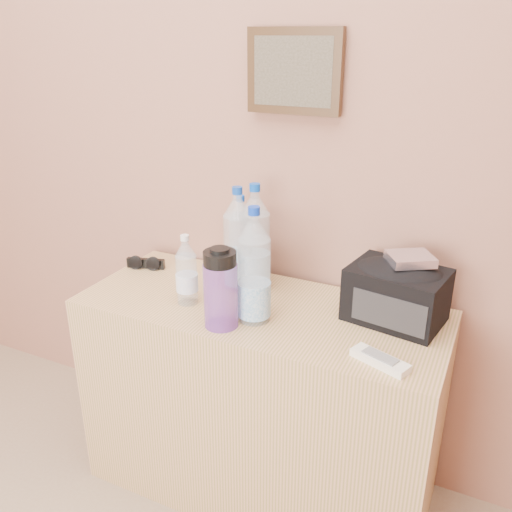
# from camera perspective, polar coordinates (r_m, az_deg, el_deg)

# --- Properties ---
(picture_frame) EXTENTS (0.30, 0.03, 0.25)m
(picture_frame) POSITION_cam_1_polar(r_m,az_deg,el_deg) (1.72, 4.04, 18.81)
(picture_frame) COLOR #382311
(picture_frame) RESTS_ON room_shell
(dresser) EXTENTS (1.15, 0.48, 0.72)m
(dresser) POSITION_cam_1_polar(r_m,az_deg,el_deg) (1.89, 0.42, -14.95)
(dresser) COLOR tan
(dresser) RESTS_ON ground
(pet_large_a) EXTENTS (0.09, 0.09, 0.34)m
(pet_large_a) POSITION_cam_1_polar(r_m,az_deg,el_deg) (1.77, -1.91, 1.26)
(pet_large_a) COLOR #D0E4FF
(pet_large_a) RESTS_ON dresser
(pet_large_b) EXTENTS (0.10, 0.10, 0.36)m
(pet_large_b) POSITION_cam_1_polar(r_m,az_deg,el_deg) (1.76, -0.12, 1.37)
(pet_large_b) COLOR white
(pet_large_b) RESTS_ON dresser
(pet_large_c) EXTENTS (0.08, 0.08, 0.29)m
(pet_large_c) POSITION_cam_1_polar(r_m,az_deg,el_deg) (1.84, -1.60, 1.47)
(pet_large_c) COLOR silver
(pet_large_c) RESTS_ON dresser
(pet_large_d) EXTENTS (0.09, 0.09, 0.35)m
(pet_large_d) POSITION_cam_1_polar(r_m,az_deg,el_deg) (1.56, -0.20, -1.66)
(pet_large_d) COLOR silver
(pet_large_d) RESTS_ON dresser
(pet_small) EXTENTS (0.07, 0.07, 0.23)m
(pet_small) POSITION_cam_1_polar(r_m,az_deg,el_deg) (1.69, -7.32, -1.84)
(pet_small) COLOR silver
(pet_small) RESTS_ON dresser
(nalgene_bottle) EXTENTS (0.10, 0.10, 0.24)m
(nalgene_bottle) POSITION_cam_1_polar(r_m,az_deg,el_deg) (1.54, -3.74, -3.41)
(nalgene_bottle) COLOR purple
(nalgene_bottle) RESTS_ON dresser
(sunglasses) EXTENTS (0.15, 0.09, 0.04)m
(sunglasses) POSITION_cam_1_polar(r_m,az_deg,el_deg) (2.00, -11.52, -0.76)
(sunglasses) COLOR black
(sunglasses) RESTS_ON dresser
(ac_remote) EXTENTS (0.16, 0.10, 0.02)m
(ac_remote) POSITION_cam_1_polar(r_m,az_deg,el_deg) (1.45, 12.92, -10.65)
(ac_remote) COLOR silver
(ac_remote) RESTS_ON dresser
(toiletry_bag) EXTENTS (0.30, 0.24, 0.18)m
(toiletry_bag) POSITION_cam_1_polar(r_m,az_deg,el_deg) (1.63, 14.60, -3.63)
(toiletry_bag) COLOR black
(toiletry_bag) RESTS_ON dresser
(foil_packet) EXTENTS (0.16, 0.15, 0.03)m
(foil_packet) POSITION_cam_1_polar(r_m,az_deg,el_deg) (1.60, 15.93, -0.29)
(foil_packet) COLOR silver
(foil_packet) RESTS_ON toiletry_bag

